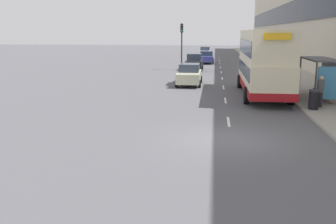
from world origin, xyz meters
The scene contains 22 objects.
ground_plane centered at (0.00, 0.00, 0.00)m, with size 220.00×220.00×0.00m, color #515156.
pavement centered at (6.50, 38.50, 0.07)m, with size 5.00×93.00×0.14m.
terrace_facade centered at (10.49, 38.50, 7.48)m, with size 3.10×93.00×14.97m.
lane_mark_0 centered at (0.00, 3.04, 0.01)m, with size 0.12×2.00×0.01m.
lane_mark_1 centered at (0.00, 8.74, 0.01)m, with size 0.12×2.00×0.01m.
lane_mark_2 centered at (0.00, 14.44, 0.01)m, with size 0.12×2.00×0.01m.
lane_mark_3 centered at (0.00, 20.14, 0.01)m, with size 0.12×2.00×0.01m.
lane_mark_4 centered at (0.00, 25.84, 0.01)m, with size 0.12×2.00×0.01m.
lane_mark_5 centered at (0.00, 31.54, 0.01)m, with size 0.12×2.00×0.01m.
lane_mark_6 centered at (0.00, 37.25, 0.01)m, with size 0.12×2.00×0.01m.
lane_mark_7 centered at (0.00, 42.95, 0.01)m, with size 0.12×2.00×0.01m.
lane_mark_8 centered at (0.00, 48.65, 0.01)m, with size 0.12×2.00×0.01m.
bus_shelter centered at (5.77, 8.82, 1.88)m, with size 1.60×4.20×2.48m.
double_decker_bus_near centered at (2.47, 10.91, 2.28)m, with size 2.85×10.23×4.30m.
car_0 centered at (-2.98, 27.41, 0.90)m, with size 1.94×4.46×1.85m.
car_1 centered at (-1.84, 37.12, 0.83)m, with size 2.05×4.55×1.67m.
car_2 centered at (-2.72, 15.53, 0.84)m, with size 1.97×4.59×1.69m.
car_3 centered at (-2.44, 52.09, 0.84)m, with size 1.98×4.04×1.69m.
pedestrian_1 centered at (4.53, 10.52, 1.08)m, with size 0.36×0.36×1.83m.
pedestrian_2 centered at (5.05, 6.59, 1.01)m, with size 0.34×0.34×1.70m.
litter_bin centered at (4.55, 5.90, 0.67)m, with size 0.55×0.55×1.05m.
traffic_light_far_kerb centered at (-4.40, 27.51, 3.45)m, with size 0.30×0.32×5.14m.
Camera 1 is at (-0.73, -14.44, 4.16)m, focal length 40.00 mm.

